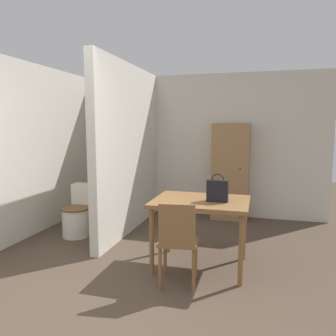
{
  "coord_description": "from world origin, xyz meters",
  "views": [
    {
      "loc": [
        1.24,
        -2.23,
        1.59
      ],
      "look_at": [
        0.16,
        1.7,
        1.07
      ],
      "focal_mm": 35.0,
      "sensor_mm": 36.0,
      "label": 1
    }
  ],
  "objects_px": {
    "dining_table": "(201,208)",
    "handbag": "(217,190)",
    "wooden_chair": "(178,240)",
    "wooden_cabinet": "(230,172)",
    "toilet": "(78,215)"
  },
  "relations": [
    {
      "from": "toilet",
      "to": "handbag",
      "type": "bearing_deg",
      "value": -17.16
    },
    {
      "from": "handbag",
      "to": "wooden_cabinet",
      "type": "height_order",
      "value": "wooden_cabinet"
    },
    {
      "from": "wooden_cabinet",
      "to": "handbag",
      "type": "bearing_deg",
      "value": -88.97
    },
    {
      "from": "dining_table",
      "to": "handbag",
      "type": "distance_m",
      "value": 0.29
    },
    {
      "from": "wooden_chair",
      "to": "handbag",
      "type": "height_order",
      "value": "handbag"
    },
    {
      "from": "dining_table",
      "to": "wooden_cabinet",
      "type": "relative_size",
      "value": 0.64
    },
    {
      "from": "wooden_chair",
      "to": "wooden_cabinet",
      "type": "bearing_deg",
      "value": 76.38
    },
    {
      "from": "handbag",
      "to": "wooden_cabinet",
      "type": "distance_m",
      "value": 2.11
    },
    {
      "from": "wooden_chair",
      "to": "handbag",
      "type": "xyz_separation_m",
      "value": [
        0.32,
        0.49,
        0.42
      ]
    },
    {
      "from": "wooden_cabinet",
      "to": "toilet",
      "type": "bearing_deg",
      "value": -145.03
    },
    {
      "from": "wooden_chair",
      "to": "toilet",
      "type": "xyz_separation_m",
      "value": [
        -1.79,
        1.14,
        -0.19
      ]
    },
    {
      "from": "wooden_chair",
      "to": "wooden_cabinet",
      "type": "height_order",
      "value": "wooden_cabinet"
    },
    {
      "from": "dining_table",
      "to": "toilet",
      "type": "distance_m",
      "value": 2.06
    },
    {
      "from": "toilet",
      "to": "wooden_cabinet",
      "type": "relative_size",
      "value": 0.45
    },
    {
      "from": "wooden_chair",
      "to": "wooden_cabinet",
      "type": "xyz_separation_m",
      "value": [
        0.28,
        2.59,
        0.34
      ]
    }
  ]
}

